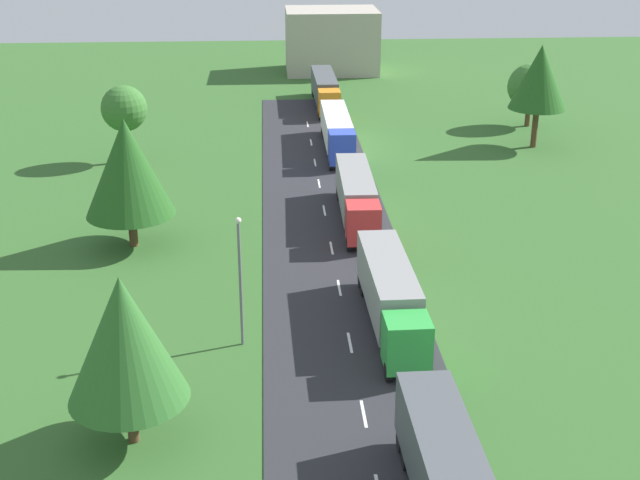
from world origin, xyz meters
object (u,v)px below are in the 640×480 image
object	(u,v)px
truck_second	(391,294)
truck_third	(357,195)
tree_pine	(530,87)
tree_oak	(124,109)
distant_building	(332,41)
tree_elm	(127,168)
truck_fourth	(337,130)
tree_birch	(124,339)
tree_maple	(540,77)
truck_fifth	(325,89)
lamppost_second	(240,275)

from	to	relation	value
truck_second	truck_third	world-z (taller)	truck_second
tree_pine	truck_third	bearing A→B (deg)	-127.98
truck_third	tree_oak	size ratio (longest dim) A/B	1.85
distant_building	tree_elm	bearing A→B (deg)	-106.78
truck_fourth	tree_birch	distance (m)	50.45
tree_maple	tree_pine	bearing A→B (deg)	78.02
truck_fifth	distant_building	bearing A→B (deg)	83.67
truck_fourth	distant_building	distance (m)	40.34
truck_second	distant_building	bearing A→B (deg)	88.30
tree_pine	truck_fourth	bearing A→B (deg)	-159.39
truck_third	tree_maple	distance (m)	28.54
truck_second	truck_fourth	size ratio (longest dim) A/B	0.89
truck_fourth	truck_second	bearing A→B (deg)	-89.80
truck_fifth	tree_birch	bearing A→B (deg)	-101.48
lamppost_second	truck_fourth	bearing A→B (deg)	77.63
lamppost_second	tree_birch	bearing A→B (deg)	-118.62
lamppost_second	tree_maple	world-z (taller)	tree_maple
truck_third	tree_pine	distance (m)	35.52
distant_building	truck_third	bearing A→B (deg)	-92.39
tree_elm	distant_building	xyz separation A→B (m)	(19.36, 64.20, -1.65)
truck_third	truck_fifth	world-z (taller)	truck_fifth
truck_fifth	distant_building	size ratio (longest dim) A/B	1.15
truck_second	truck_fifth	distance (m)	56.63
truck_second	tree_oak	bearing A→B (deg)	120.29
lamppost_second	tree_maple	bearing A→B (deg)	53.91
distant_building	truck_fourth	bearing A→B (deg)	-93.48
truck_fourth	truck_fifth	world-z (taller)	truck_fifth
truck_fifth	tree_oak	world-z (taller)	tree_oak
tree_oak	tree_maple	size ratio (longest dim) A/B	0.72
distant_building	tree_birch	bearing A→B (deg)	-100.26
tree_birch	truck_third	bearing A→B (deg)	64.74
truck_second	lamppost_second	bearing A→B (deg)	-169.62
tree_elm	distant_building	bearing A→B (deg)	73.22
lamppost_second	tree_oak	xyz separation A→B (m)	(-11.69, 36.62, 0.79)
tree_maple	truck_third	bearing A→B (deg)	-135.56
tree_maple	truck_second	bearing A→B (deg)	-117.81
truck_second	tree_maple	xyz separation A→B (m)	(19.87, 37.67, 4.92)
tree_maple	tree_elm	xyz separation A→B (m)	(-36.91, -23.92, -1.10)
truck_third	truck_second	bearing A→B (deg)	-89.40
tree_oak	tree_birch	xyz separation A→B (m)	(6.72, -45.73, 0.31)
tree_birch	tree_elm	distance (m)	24.70
truck_fourth	tree_maple	distance (m)	20.62
tree_pine	truck_fifth	bearing A→B (deg)	153.73
tree_elm	distant_building	distance (m)	67.07
tree_elm	distant_building	size ratio (longest dim) A/B	0.74
truck_fifth	tree_pine	size ratio (longest dim) A/B	2.16
tree_oak	tree_pine	size ratio (longest dim) A/B	1.07
truck_fifth	lamppost_second	world-z (taller)	lamppost_second
tree_elm	truck_second	bearing A→B (deg)	-38.90
truck_second	lamppost_second	size ratio (longest dim) A/B	1.67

